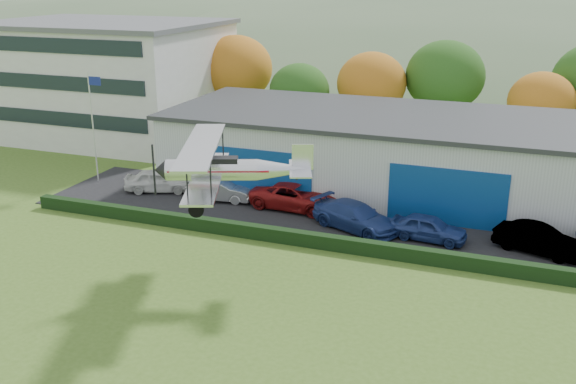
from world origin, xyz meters
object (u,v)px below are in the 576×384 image
(car_2, at_px, (296,196))
(car_3, at_px, (355,216))
(car_1, at_px, (220,190))
(car_5, at_px, (539,239))
(car_4, at_px, (429,228))
(flagpole, at_px, (93,117))
(car_0, at_px, (158,180))
(biplane, at_px, (226,168))
(hangar, at_px, (459,158))
(office_block, at_px, (106,79))

(car_2, xyz_separation_m, car_3, (4.52, -2.11, -0.01))
(car_1, relative_size, car_5, 0.94)
(car_4, bearing_deg, car_2, 81.70)
(flagpole, distance_m, car_0, 6.64)
(car_4, bearing_deg, car_0, 89.36)
(car_5, height_order, biplane, biplane)
(car_0, distance_m, car_1, 4.87)
(car_1, distance_m, car_2, 5.30)
(hangar, bearing_deg, car_1, -155.48)
(biplane, bearing_deg, office_block, 114.13)
(hangar, relative_size, car_2, 6.92)
(flagpole, bearing_deg, office_block, 121.97)
(biplane, bearing_deg, flagpole, 124.52)
(office_block, bearing_deg, hangar, -12.01)
(car_0, bearing_deg, biplane, -155.29)
(flagpole, bearing_deg, hangar, 13.51)
(car_0, height_order, car_3, car_3)
(car_3, relative_size, car_5, 1.19)
(office_block, height_order, car_2, office_block)
(flagpole, relative_size, car_1, 1.82)
(car_3, bearing_deg, car_1, 102.44)
(office_block, xyz_separation_m, car_1, (18.28, -13.74, -4.44))
(office_block, distance_m, car_3, 32.41)
(car_5, bearing_deg, car_1, 103.29)
(car_4, bearing_deg, car_1, 88.02)
(car_0, height_order, car_5, car_0)
(office_block, height_order, car_0, office_block)
(car_4, relative_size, car_5, 0.92)
(car_2, bearing_deg, car_3, -111.40)
(car_0, relative_size, car_4, 1.06)
(car_2, relative_size, car_3, 1.06)
(car_2, height_order, car_4, car_2)
(car_4, height_order, car_5, car_5)
(car_0, bearing_deg, hangar, -91.93)
(car_3, bearing_deg, office_block, 84.01)
(car_0, height_order, car_2, car_2)
(flagpole, bearing_deg, biplane, -34.71)
(hangar, bearing_deg, flagpole, -166.49)
(car_1, xyz_separation_m, biplane, (5.43, -10.07, 4.95))
(car_0, height_order, biplane, biplane)
(flagpole, bearing_deg, car_1, -4.13)
(office_block, relative_size, biplane, 2.38)
(hangar, bearing_deg, car_5, -57.84)
(office_block, relative_size, car_4, 4.78)
(car_3, distance_m, car_5, 10.19)
(office_block, relative_size, car_5, 4.41)
(flagpole, distance_m, car_2, 15.95)
(hangar, distance_m, car_3, 10.02)
(office_block, bearing_deg, car_1, -36.91)
(car_2, bearing_deg, car_1, 96.62)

